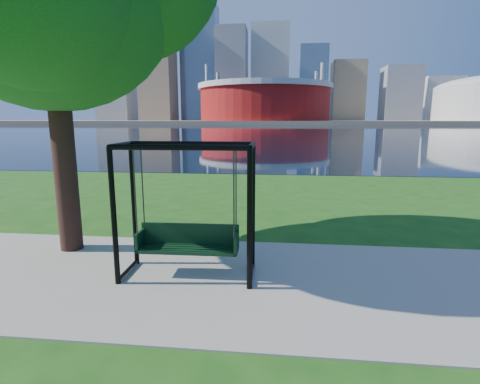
# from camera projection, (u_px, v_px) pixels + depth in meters

# --- Properties ---
(ground) EXTENTS (900.00, 900.00, 0.00)m
(ground) POSITION_uv_depth(u_px,v_px,m) (226.00, 269.00, 6.86)
(ground) COLOR #1E5114
(ground) RESTS_ON ground
(path) EXTENTS (120.00, 4.00, 0.03)m
(path) POSITION_uv_depth(u_px,v_px,m) (222.00, 279.00, 6.36)
(path) COLOR #9E937F
(path) RESTS_ON ground
(river) EXTENTS (900.00, 180.00, 0.02)m
(river) POSITION_uv_depth(u_px,v_px,m) (278.00, 129.00, 106.38)
(river) COLOR black
(river) RESTS_ON ground
(far_bank) EXTENTS (900.00, 228.00, 2.00)m
(far_bank) POSITION_uv_depth(u_px,v_px,m) (281.00, 122.00, 305.26)
(far_bank) COLOR #937F60
(far_bank) RESTS_ON ground
(stadium) EXTENTS (83.00, 83.00, 32.00)m
(stadium) POSITION_uv_depth(u_px,v_px,m) (265.00, 101.00, 234.53)
(stadium) COLOR maroon
(stadium) RESTS_ON far_bank
(skyline) EXTENTS (392.00, 66.00, 96.50)m
(skyline) POSITION_uv_depth(u_px,v_px,m) (276.00, 79.00, 312.14)
(skyline) COLOR gray
(skyline) RESTS_ON far_bank
(swing) EXTENTS (2.29, 1.03, 2.32)m
(swing) POSITION_uv_depth(u_px,v_px,m) (187.00, 214.00, 6.34)
(swing) COLOR black
(swing) RESTS_ON ground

